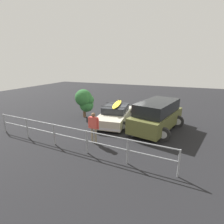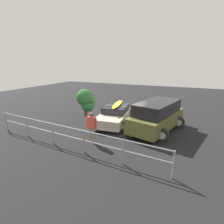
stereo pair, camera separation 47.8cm
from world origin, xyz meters
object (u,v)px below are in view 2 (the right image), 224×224
at_px(sedan_car, 116,115).
at_px(person_bystander, 92,125).
at_px(bush_near_left, 86,100).
at_px(suv_car, 157,116).

distance_m(sedan_car, person_bystander, 3.55).
bearing_deg(bush_near_left, sedan_car, 171.97).
bearing_deg(suv_car, sedan_car, -6.46).
height_order(sedan_car, bush_near_left, bush_near_left).
relative_size(suv_car, person_bystander, 2.92).
height_order(person_bystander, bush_near_left, bush_near_left).
distance_m(person_bystander, bush_near_left, 4.84).
height_order(sedan_car, suv_car, suv_car).
bearing_deg(person_bystander, suv_car, -131.55).
xyz_separation_m(sedan_car, bush_near_left, (2.70, -0.38, 0.77)).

